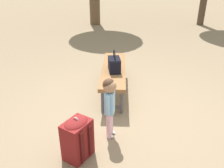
{
  "coord_description": "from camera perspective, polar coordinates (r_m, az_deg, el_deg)",
  "views": [
    {
      "loc": [
        3.02,
        -0.41,
        1.98
      ],
      "look_at": [
        -0.08,
        -0.1,
        0.45
      ],
      "focal_mm": 37.84,
      "sensor_mm": 36.0,
      "label": 1
    }
  ],
  "objects": [
    {
      "name": "backpack_large",
      "position": [
        2.75,
        -8.41,
        -12.64
      ],
      "size": [
        0.4,
        0.38,
        0.54
      ],
      "color": "maroon",
      "rests_on": "ground"
    },
    {
      "name": "handbag",
      "position": [
        3.87,
        0.56,
        4.87
      ],
      "size": [
        0.32,
        0.19,
        0.37
      ],
      "color": "black",
      "rests_on": "park_bench"
    },
    {
      "name": "park_bench",
      "position": [
        4.06,
        0.4,
        3.14
      ],
      "size": [
        1.64,
        0.62,
        0.45
      ],
      "color": "brown",
      "rests_on": "ground"
    },
    {
      "name": "child_standing",
      "position": [
        2.88,
        -0.59,
        -3.8
      ],
      "size": [
        0.21,
        0.17,
        0.82
      ],
      "color": "#E5B2C6",
      "rests_on": "ground"
    },
    {
      "name": "ground_plane",
      "position": [
        3.63,
        1.77,
        -6.87
      ],
      "size": [
        40.0,
        40.0,
        0.0
      ],
      "primitive_type": "plane",
      "color": "#7F6B51",
      "rests_on": "ground"
    }
  ]
}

